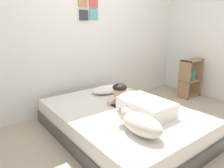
{
  "coord_description": "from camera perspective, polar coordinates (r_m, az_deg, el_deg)",
  "views": [
    {
      "loc": [
        -1.86,
        -1.61,
        1.39
      ],
      "look_at": [
        -0.16,
        0.62,
        0.6
      ],
      "focal_mm": 33.47,
      "sensor_mm": 36.0,
      "label": 1
    }
  ],
  "objects": [
    {
      "name": "ground_plane",
      "position": [
        2.83,
        10.6,
        -13.98
      ],
      "size": [
        12.4,
        12.4,
        0.0
      ],
      "primitive_type": "plane",
      "color": "tan"
    },
    {
      "name": "back_wall",
      "position": [
        3.64,
        -6.75,
        13.49
      ],
      "size": [
        4.2,
        0.12,
        2.5
      ],
      "color": "silver",
      "rests_on": "ground"
    },
    {
      "name": "bed",
      "position": [
        2.78,
        2.29,
        -10.25
      ],
      "size": [
        1.48,
        2.08,
        0.35
      ],
      "color": "#4C4742",
      "rests_on": "ground"
    },
    {
      "name": "pillow",
      "position": [
        3.33,
        -1.28,
        -1.47
      ],
      "size": [
        0.52,
        0.32,
        0.11
      ],
      "primitive_type": "ellipsoid",
      "color": "white",
      "rests_on": "bed"
    },
    {
      "name": "person_lying",
      "position": [
        2.65,
        7.08,
        -5.04
      ],
      "size": [
        0.43,
        0.92,
        0.27
      ],
      "color": "silver",
      "rests_on": "bed"
    },
    {
      "name": "dog",
      "position": [
        2.13,
        7.62,
        -10.58
      ],
      "size": [
        0.26,
        0.58,
        0.21
      ],
      "color": "beige",
      "rests_on": "bed"
    },
    {
      "name": "coffee_cup",
      "position": [
        3.07,
        1.39,
        -3.33
      ],
      "size": [
        0.12,
        0.09,
        0.07
      ],
      "color": "white",
      "rests_on": "bed"
    },
    {
      "name": "cell_phone",
      "position": [
        2.8,
        0.78,
        -6.01
      ],
      "size": [
        0.07,
        0.14,
        0.01
      ],
      "primitive_type": "cube",
      "color": "black",
      "rests_on": "bed"
    },
    {
      "name": "bookshelf",
      "position": [
        4.39,
        20.46,
        1.57
      ],
      "size": [
        0.45,
        0.24,
        0.75
      ],
      "color": "#997251",
      "rests_on": "ground"
    }
  ]
}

